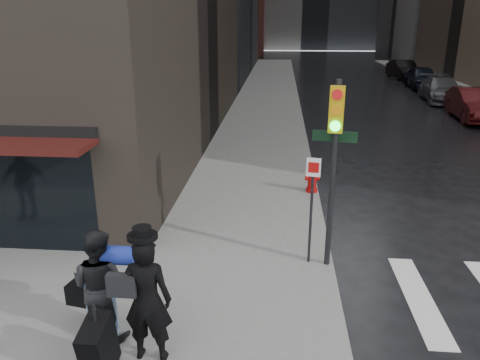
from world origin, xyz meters
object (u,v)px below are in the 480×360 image
object	(u,v)px
man_overcoat	(137,308)
man_jeans	(99,284)
parked_car_3	(441,89)
parked_car_4	(422,77)
fire_hydrant	(312,180)
parked_car_2	(474,105)
traffic_light	(332,151)
parked_car_5	(403,70)

from	to	relation	value
man_overcoat	man_jeans	bearing A→B (deg)	-35.51
parked_car_3	parked_car_4	size ratio (longest dim) A/B	1.09
man_overcoat	fire_hydrant	xyz separation A→B (m)	(2.95, 7.44, -0.57)
parked_car_4	parked_car_2	bearing A→B (deg)	-89.85
fire_hydrant	parked_car_4	distance (m)	24.98
man_jeans	parked_car_2	xyz separation A→B (m)	(12.57, 18.53, -0.27)
man_overcoat	traffic_light	distance (m)	4.54
parked_car_2	parked_car_4	distance (m)	11.49
parked_car_2	man_jeans	bearing A→B (deg)	-120.47
man_overcoat	parked_car_4	xyz separation A→B (m)	(12.37, 30.58, -0.26)
traffic_light	parked_car_4	distance (m)	29.11
fire_hydrant	parked_car_4	size ratio (longest dim) A/B	0.16
parked_car_3	parked_car_5	bearing A→B (deg)	92.80
fire_hydrant	parked_car_5	bearing A→B (deg)	71.93
traffic_light	parked_car_2	size ratio (longest dim) A/B	0.78
man_jeans	parked_car_5	xyz separation A→B (m)	(13.15, 35.75, -0.29)
man_overcoat	parked_car_2	distance (m)	22.45
parked_car_2	fire_hydrant	bearing A→B (deg)	-123.50
man_jeans	traffic_light	distance (m)	4.76
fire_hydrant	parked_car_2	size ratio (longest dim) A/B	0.16
parked_car_3	man_overcoat	bearing A→B (deg)	-111.03
man_overcoat	parked_car_5	size ratio (longest dim) A/B	0.46
man_overcoat	parked_car_3	distance (m)	27.58
parked_car_3	parked_car_4	bearing A→B (deg)	90.93
traffic_light	parked_car_3	size ratio (longest dim) A/B	0.73
parked_car_5	parked_car_2	bearing A→B (deg)	-96.69
man_jeans	parked_car_2	world-z (taller)	man_jeans
man_overcoat	parked_car_3	size ratio (longest dim) A/B	0.42
parked_car_4	traffic_light	bearing A→B (deg)	-105.88
fire_hydrant	traffic_light	bearing A→B (deg)	-89.85
parked_car_5	traffic_light	bearing A→B (deg)	-110.58
parked_car_4	parked_car_5	world-z (taller)	parked_car_4
man_jeans	parked_car_5	distance (m)	38.09
parked_car_3	fire_hydrant	bearing A→B (deg)	-112.72
man_jeans	parked_car_4	bearing A→B (deg)	-102.04
parked_car_3	parked_car_5	distance (m)	11.48
man_jeans	parked_car_5	world-z (taller)	man_jeans
man_jeans	parked_car_5	size ratio (longest dim) A/B	0.39
parked_car_5	parked_car_3	bearing A→B (deg)	-96.69
man_overcoat	fire_hydrant	bearing A→B (deg)	-110.82
man_overcoat	traffic_light	xyz separation A→B (m)	(2.96, 3.09, 1.52)
traffic_light	parked_car_3	distance (m)	23.62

